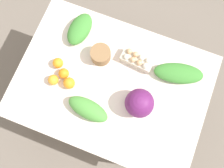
{
  "coord_description": "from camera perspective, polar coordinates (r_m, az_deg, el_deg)",
  "views": [
    {
      "loc": [
        -0.14,
        0.37,
        2.36
      ],
      "look_at": [
        0.0,
        0.0,
        0.74
      ],
      "focal_mm": 40.0,
      "sensor_mm": 36.0,
      "label": 1
    }
  ],
  "objects": [
    {
      "name": "greens_bunch_kale",
      "position": [
        1.79,
        -7.38,
        12.34
      ],
      "size": [
        0.16,
        0.26,
        0.09
      ],
      "primitive_type": "ellipsoid",
      "rotation": [
        0.0,
        0.0,
        1.5
      ],
      "color": "#3D8433",
      "rests_on": "dining_table"
    },
    {
      "name": "ground_plane",
      "position": [
        2.39,
        0.0,
        -4.15
      ],
      "size": [
        8.0,
        8.0,
        0.0
      ],
      "primitive_type": "plane",
      "color": "#70665B"
    },
    {
      "name": "greens_bunch_beet_tops",
      "position": [
        1.62,
        -5.53,
        -5.72
      ],
      "size": [
        0.29,
        0.16,
        0.1
      ],
      "primitive_type": "ellipsoid",
      "rotation": [
        0.0,
        0.0,
        6.16
      ],
      "color": "#4C933D",
      "rests_on": "dining_table"
    },
    {
      "name": "orange_3",
      "position": [
        1.7,
        -13.27,
        0.92
      ],
      "size": [
        0.07,
        0.07,
        0.07
      ],
      "primitive_type": "sphere",
      "color": "orange",
      "rests_on": "dining_table"
    },
    {
      "name": "orange_0",
      "position": [
        1.73,
        -12.27,
        4.7
      ],
      "size": [
        0.07,
        0.07,
        0.07
      ],
      "primitive_type": "sphere",
      "color": "orange",
      "rests_on": "dining_table"
    },
    {
      "name": "cabbage_purple",
      "position": [
        1.58,
        6.28,
        -4.37
      ],
      "size": [
        0.19,
        0.19,
        0.19
      ],
      "primitive_type": "sphere",
      "color": "#601E5B",
      "rests_on": "dining_table"
    },
    {
      "name": "orange_2",
      "position": [
        1.67,
        -9.78,
        0.19
      ],
      "size": [
        0.08,
        0.08,
        0.08
      ],
      "primitive_type": "sphere",
      "color": "orange",
      "rests_on": "dining_table"
    },
    {
      "name": "orange_1",
      "position": [
        1.7,
        -10.97,
        2.39
      ],
      "size": [
        0.07,
        0.07,
        0.07
      ],
      "primitive_type": "sphere",
      "color": "orange",
      "rests_on": "dining_table"
    },
    {
      "name": "dining_table",
      "position": [
        1.78,
        0.0,
        -0.85
      ],
      "size": [
        1.3,
        0.93,
        0.72
      ],
      "color": "silver",
      "rests_on": "ground_plane"
    },
    {
      "name": "egg_carton",
      "position": [
        1.7,
        5.75,
        5.48
      ],
      "size": [
        0.23,
        0.12,
        0.09
      ],
      "rotation": [
        0.0,
        0.0,
        3.04
      ],
      "color": "beige",
      "rests_on": "dining_table"
    },
    {
      "name": "greens_bunch_scallion",
      "position": [
        1.72,
        14.97,
        2.39
      ],
      "size": [
        0.36,
        0.22,
        0.08
      ],
      "primitive_type": "ellipsoid",
      "rotation": [
        0.0,
        0.0,
        0.25
      ],
      "color": "#3D8433",
      "rests_on": "dining_table"
    },
    {
      "name": "paper_bag",
      "position": [
        1.7,
        -2.61,
        6.71
      ],
      "size": [
        0.14,
        0.14,
        0.1
      ],
      "primitive_type": "cylinder",
      "color": "olive",
      "rests_on": "dining_table"
    }
  ]
}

